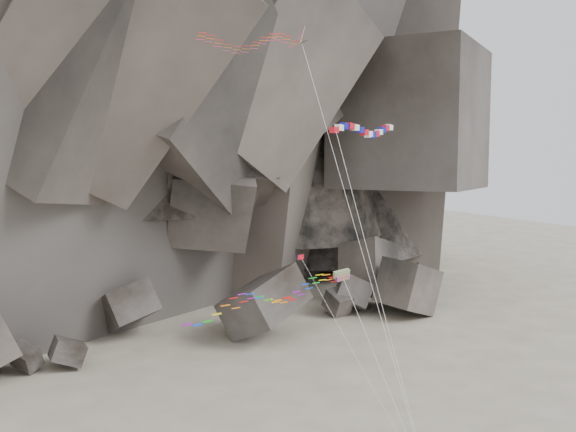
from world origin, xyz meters
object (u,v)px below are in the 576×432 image
pennant_kite (323,298)px  delta_kite (247,41)px  banner_kite (365,132)px  parafoil_kite (263,297)px

pennant_kite → delta_kite: bearing=150.0°
banner_kite → pennant_kite: banner_kite is taller
delta_kite → banner_kite: (8.33, -2.23, -6.00)m
delta_kite → parafoil_kite: 17.20m
parafoil_kite → banner_kite: bearing=-0.6°
delta_kite → pennant_kite: delta_kite is taller
banner_kite → parafoil_kite: banner_kite is taller
delta_kite → banner_kite: delta_kite is taller
delta_kite → banner_kite: bearing=5.9°
delta_kite → banner_kite: 10.51m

